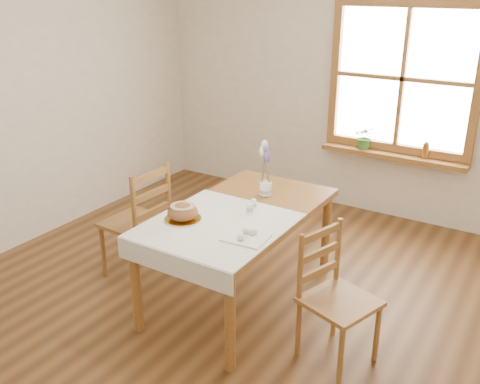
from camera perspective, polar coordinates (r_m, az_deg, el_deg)
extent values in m
plane|color=brown|center=(4.10, -2.28, -13.10)|extent=(5.00, 5.00, 0.00)
cube|color=white|center=(5.70, 12.03, 10.76)|extent=(4.50, 0.10, 2.60)
cube|color=white|center=(5.11, -24.10, 8.10)|extent=(0.10, 5.00, 2.60)
cube|color=#9F6B31|center=(5.42, 17.80, 18.65)|extent=(1.46, 0.08, 0.08)
cube|color=#9F6B31|center=(5.64, 16.20, 4.59)|extent=(1.46, 0.08, 0.08)
cube|color=#9F6B31|center=(5.71, 10.18, 12.43)|extent=(0.08, 0.08, 1.30)
cube|color=#9F6B31|center=(5.35, 24.15, 10.29)|extent=(0.08, 0.08, 1.30)
cube|color=#9F6B31|center=(5.49, 16.97, 11.48)|extent=(0.04, 0.06, 1.30)
cube|color=#9F6B31|center=(5.49, 16.97, 11.48)|extent=(1.30, 0.06, 0.04)
cube|color=white|center=(5.52, 17.05, 11.52)|extent=(1.30, 0.01, 1.30)
cube|color=#9F6B31|center=(5.61, 15.95, 3.76)|extent=(1.46, 0.20, 0.05)
cube|color=#9F6B31|center=(3.96, 0.00, -2.35)|extent=(0.90, 1.60, 0.05)
cylinder|color=#9F6B31|center=(3.84, -11.03, -10.01)|extent=(0.07, 0.07, 0.70)
cylinder|color=#9F6B31|center=(3.43, -1.07, -13.86)|extent=(0.07, 0.07, 0.70)
cylinder|color=#9F6B31|center=(4.88, 0.73, -2.36)|extent=(0.07, 0.07, 0.70)
cylinder|color=#9F6B31|center=(4.56, 9.15, -4.45)|extent=(0.07, 0.07, 0.70)
cube|color=white|center=(3.72, -2.49, -3.55)|extent=(0.91, 0.99, 0.01)
cylinder|color=white|center=(3.80, -6.10, -2.89)|extent=(0.28, 0.28, 0.01)
ellipsoid|color=brown|center=(3.77, -6.14, -1.97)|extent=(0.22, 0.22, 0.12)
cube|color=white|center=(3.52, 0.65, -4.88)|extent=(0.29, 0.25, 0.01)
cylinder|color=white|center=(3.95, 1.44, -1.26)|extent=(0.05, 0.05, 0.08)
cylinder|color=white|center=(3.86, 1.06, -1.75)|extent=(0.06, 0.06, 0.09)
cylinder|color=white|center=(4.21, 2.73, 0.28)|extent=(0.11, 0.11, 0.11)
imported|color=#3A7830|center=(5.66, 13.21, 5.46)|extent=(0.27, 0.29, 0.19)
cylinder|color=#96521B|center=(5.50, 19.19, 4.25)|extent=(0.07, 0.07, 0.17)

